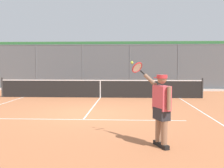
% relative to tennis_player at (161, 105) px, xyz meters
% --- Properties ---
extents(ground_plane, '(60.00, 60.00, 0.00)m').
position_rel_tennis_player_xyz_m(ground_plane, '(2.12, -3.76, -0.91)').
color(ground_plane, '#B76B42').
extents(court_line_markings, '(8.51, 10.45, 0.01)m').
position_rel_tennis_player_xyz_m(court_line_markings, '(2.12, -2.41, -0.90)').
color(court_line_markings, white).
rests_on(court_line_markings, ground).
extents(fence_backdrop, '(19.36, 1.37, 3.39)m').
position_rel_tennis_player_xyz_m(fence_backdrop, '(2.12, -13.15, 0.78)').
color(fence_backdrop, '#565B60').
rests_on(fence_backdrop, ground).
extents(tennis_net, '(10.94, 0.09, 1.07)m').
position_rel_tennis_player_xyz_m(tennis_net, '(2.12, -8.45, -0.41)').
color(tennis_net, '#2D2D2D').
rests_on(tennis_net, ground).
extents(tennis_player, '(0.85, 1.14, 1.86)m').
position_rel_tennis_player_xyz_m(tennis_player, '(0.00, 0.00, 0.00)').
color(tennis_player, black).
rests_on(tennis_player, ground).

